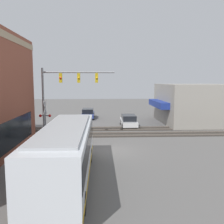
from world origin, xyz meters
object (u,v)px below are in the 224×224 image
Objects in this scene: parked_car_white at (129,121)px; parked_car_blue at (88,114)px; pedestrian_at_crossing at (61,129)px; crossing_signal at (45,116)px; city_bus at (66,151)px.

parked_car_blue is at bearing 36.92° from parked_car_white.
pedestrian_at_crossing is (-13.02, 2.09, 0.15)m from parked_car_blue.
parked_car_white is (6.38, -8.86, -1.61)m from crossing_signal.
pedestrian_at_crossing reaches higher than parked_car_blue.
city_bus is 2.25× the size of parked_car_blue.
parked_car_white is at bearing -17.66° from city_bus.
parked_car_white is (16.96, -5.40, -1.07)m from city_bus.
crossing_signal is at bearing 111.73° from pedestrian_at_crossing.
parked_car_white is at bearing -52.08° from pedestrian_at_crossing.
pedestrian_at_crossing reaches higher than parked_car_white.
crossing_signal is 11.04m from parked_car_white.
parked_car_white is 2.87× the size of pedestrian_at_crossing.
city_bus reaches higher than pedestrian_at_crossing.
parked_car_blue is at bearing -14.31° from crossing_signal.
parked_car_blue is 13.19m from pedestrian_at_crossing.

